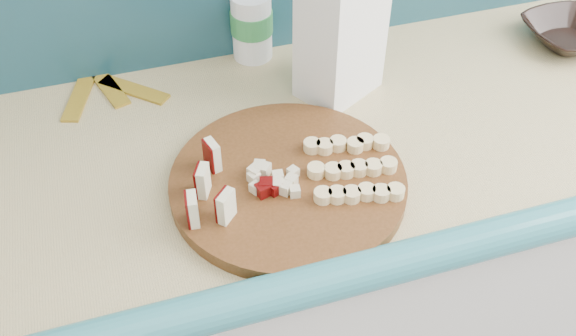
{
  "coord_description": "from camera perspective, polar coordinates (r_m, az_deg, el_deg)",
  "views": [
    {
      "loc": [
        -0.34,
        0.71,
        1.64
      ],
      "look_at": [
        -0.13,
        1.39,
        0.95
      ],
      "focal_mm": 40.0,
      "sensor_mm": 36.0,
      "label": 1
    }
  ],
  "objects": [
    {
      "name": "brown_bowl",
      "position": [
        1.44,
        23.74,
        10.92
      ],
      "size": [
        0.19,
        0.19,
        0.04
      ],
      "primitive_type": "imported",
      "rotation": [
        0.0,
        0.0,
        0.05
      ],
      "color": "black",
      "rests_on": "kitchen_counter"
    },
    {
      "name": "banana_slices",
      "position": [
        1.0,
        5.79,
        -0.01
      ],
      "size": [
        0.16,
        0.16,
        0.02
      ],
      "color": "beige",
      "rests_on": "cutting_board"
    },
    {
      "name": "flour_bag",
      "position": [
        1.14,
        4.74,
        11.77
      ],
      "size": [
        0.17,
        0.16,
        0.24
      ],
      "primitive_type": "cube",
      "rotation": [
        0.0,
        0.0,
        0.51
      ],
      "color": "white",
      "rests_on": "kitchen_counter"
    },
    {
      "name": "kitchen_counter",
      "position": [
        1.49,
        7.4,
        -9.11
      ],
      "size": [
        2.2,
        0.63,
        0.91
      ],
      "color": "silver",
      "rests_on": "ground"
    },
    {
      "name": "canister",
      "position": [
        1.26,
        -3.25,
        12.56
      ],
      "size": [
        0.08,
        0.08,
        0.13
      ],
      "rotation": [
        0.0,
        0.0,
        -0.42
      ],
      "color": "white",
      "rests_on": "kitchen_counter"
    },
    {
      "name": "apple_wedges",
      "position": [
        0.95,
        -7.13,
        -1.7
      ],
      "size": [
        0.07,
        0.15,
        0.05
      ],
      "color": "beige",
      "rests_on": "cutting_board"
    },
    {
      "name": "apple_chunks",
      "position": [
        0.99,
        -1.36,
        -0.54
      ],
      "size": [
        0.06,
        0.06,
        0.02
      ],
      "color": "beige",
      "rests_on": "cutting_board"
    },
    {
      "name": "banana_peel",
      "position": [
        1.24,
        -15.77,
        6.63
      ],
      "size": [
        0.2,
        0.16,
        0.01
      ],
      "rotation": [
        0.0,
        0.0,
        0.11
      ],
      "color": "#B59022",
      "rests_on": "kitchen_counter"
    },
    {
      "name": "cutting_board",
      "position": [
        1.0,
        -0.0,
        -1.3
      ],
      "size": [
        0.43,
        0.43,
        0.02
      ],
      "primitive_type": "cylinder",
      "rotation": [
        0.0,
        0.0,
        -0.19
      ],
      "color": "#43270E",
      "rests_on": "kitchen_counter"
    }
  ]
}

